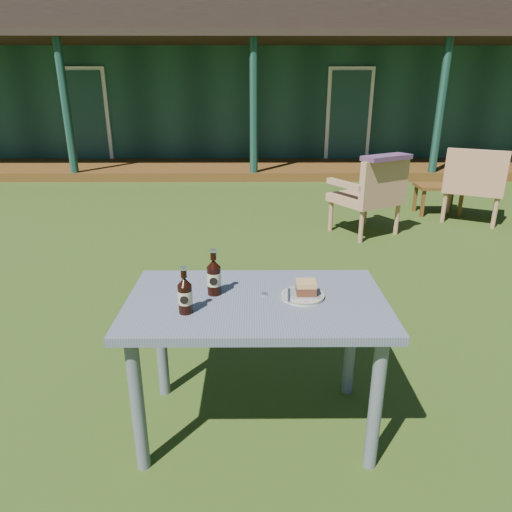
{
  "coord_description": "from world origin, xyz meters",
  "views": [
    {
      "loc": [
        -0.01,
        -3.5,
        1.65
      ],
      "look_at": [
        0.0,
        -1.3,
        0.82
      ],
      "focal_mm": 32.0,
      "sensor_mm": 36.0,
      "label": 1
    }
  ],
  "objects_px": {
    "plate": "(303,295)",
    "cola_bottle_far": "(185,295)",
    "armchair_right": "(474,181)",
    "cake_slice": "(306,287)",
    "cafe_table": "(256,318)",
    "side_table": "(439,189)",
    "armchair_left": "(371,192)",
    "cola_bottle_near": "(214,277)"
  },
  "relations": [
    {
      "from": "plate",
      "to": "cola_bottle_near",
      "type": "xyz_separation_m",
      "value": [
        -0.41,
        0.04,
        0.08
      ]
    },
    {
      "from": "cafe_table",
      "to": "plate",
      "type": "relative_size",
      "value": 5.88
    },
    {
      "from": "armchair_right",
      "to": "side_table",
      "type": "distance_m",
      "value": 0.5
    },
    {
      "from": "armchair_right",
      "to": "side_table",
      "type": "bearing_deg",
      "value": 125.97
    },
    {
      "from": "armchair_right",
      "to": "plate",
      "type": "bearing_deg",
      "value": -124.34
    },
    {
      "from": "cafe_table",
      "to": "cola_bottle_near",
      "type": "bearing_deg",
      "value": 163.95
    },
    {
      "from": "armchair_left",
      "to": "cola_bottle_far",
      "type": "bearing_deg",
      "value": -116.2
    },
    {
      "from": "plate",
      "to": "side_table",
      "type": "distance_m",
      "value": 4.69
    },
    {
      "from": "cola_bottle_far",
      "to": "side_table",
      "type": "height_order",
      "value": "cola_bottle_far"
    },
    {
      "from": "cola_bottle_near",
      "to": "side_table",
      "type": "relative_size",
      "value": 0.37
    },
    {
      "from": "cake_slice",
      "to": "armchair_left",
      "type": "height_order",
      "value": "armchair_left"
    },
    {
      "from": "cola_bottle_near",
      "to": "cake_slice",
      "type": "bearing_deg",
      "value": -3.64
    },
    {
      "from": "cafe_table",
      "to": "plate",
      "type": "height_order",
      "value": "plate"
    },
    {
      "from": "cola_bottle_near",
      "to": "plate",
      "type": "bearing_deg",
      "value": -5.06
    },
    {
      "from": "plate",
      "to": "cola_bottle_far",
      "type": "bearing_deg",
      "value": -163.94
    },
    {
      "from": "cafe_table",
      "to": "side_table",
      "type": "relative_size",
      "value": 2.0
    },
    {
      "from": "cake_slice",
      "to": "side_table",
      "type": "height_order",
      "value": "cake_slice"
    },
    {
      "from": "cafe_table",
      "to": "side_table",
      "type": "distance_m",
      "value": 4.81
    },
    {
      "from": "cola_bottle_far",
      "to": "armchair_left",
      "type": "distance_m",
      "value": 3.72
    },
    {
      "from": "side_table",
      "to": "cafe_table",
      "type": "bearing_deg",
      "value": -121.11
    },
    {
      "from": "plate",
      "to": "cake_slice",
      "type": "height_order",
      "value": "cake_slice"
    },
    {
      "from": "cola_bottle_far",
      "to": "plate",
      "type": "bearing_deg",
      "value": 16.06
    },
    {
      "from": "cake_slice",
      "to": "plate",
      "type": "bearing_deg",
      "value": -149.32
    },
    {
      "from": "cola_bottle_near",
      "to": "side_table",
      "type": "xyz_separation_m",
      "value": [
        2.68,
        4.05,
        -0.47
      ]
    },
    {
      "from": "cola_bottle_near",
      "to": "armchair_left",
      "type": "relative_size",
      "value": 0.25
    },
    {
      "from": "cafe_table",
      "to": "side_table",
      "type": "bearing_deg",
      "value": 58.89
    },
    {
      "from": "plate",
      "to": "side_table",
      "type": "relative_size",
      "value": 0.34
    },
    {
      "from": "cola_bottle_near",
      "to": "cola_bottle_far",
      "type": "relative_size",
      "value": 1.05
    },
    {
      "from": "plate",
      "to": "cola_bottle_near",
      "type": "height_order",
      "value": "cola_bottle_near"
    },
    {
      "from": "cola_bottle_near",
      "to": "cola_bottle_far",
      "type": "xyz_separation_m",
      "value": [
        -0.11,
        -0.19,
        -0.0
      ]
    },
    {
      "from": "plate",
      "to": "cola_bottle_far",
      "type": "distance_m",
      "value": 0.55
    },
    {
      "from": "cake_slice",
      "to": "armchair_right",
      "type": "xyz_separation_m",
      "value": [
        2.52,
        3.7,
        -0.24
      ]
    },
    {
      "from": "cafe_table",
      "to": "cola_bottle_far",
      "type": "xyz_separation_m",
      "value": [
        -0.31,
        -0.13,
        0.19
      ]
    },
    {
      "from": "armchair_right",
      "to": "cola_bottle_far",
      "type": "bearing_deg",
      "value": -128.37
    },
    {
      "from": "cake_slice",
      "to": "armchair_left",
      "type": "xyz_separation_m",
      "value": [
        1.1,
        3.17,
        -0.26
      ]
    },
    {
      "from": "plate",
      "to": "cake_slice",
      "type": "relative_size",
      "value": 2.22
    },
    {
      "from": "armchair_right",
      "to": "side_table",
      "type": "relative_size",
      "value": 1.55
    },
    {
      "from": "plate",
      "to": "armchair_left",
      "type": "xyz_separation_m",
      "value": [
        1.12,
        3.18,
        -0.23
      ]
    },
    {
      "from": "cafe_table",
      "to": "cake_slice",
      "type": "xyz_separation_m",
      "value": [
        0.23,
        0.03,
        0.15
      ]
    },
    {
      "from": "cola_bottle_far",
      "to": "cola_bottle_near",
      "type": "bearing_deg",
      "value": 59.71
    },
    {
      "from": "armchair_left",
      "to": "cafe_table",
      "type": "bearing_deg",
      "value": -112.59
    },
    {
      "from": "cafe_table",
      "to": "cola_bottle_near",
      "type": "distance_m",
      "value": 0.28
    }
  ]
}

